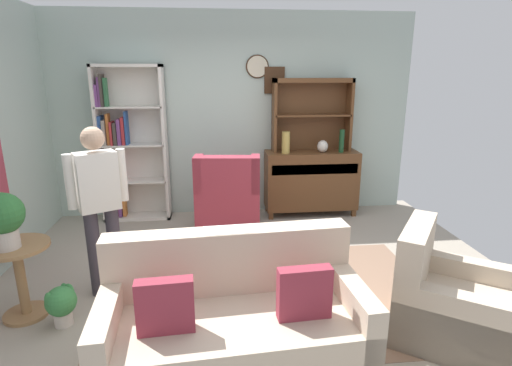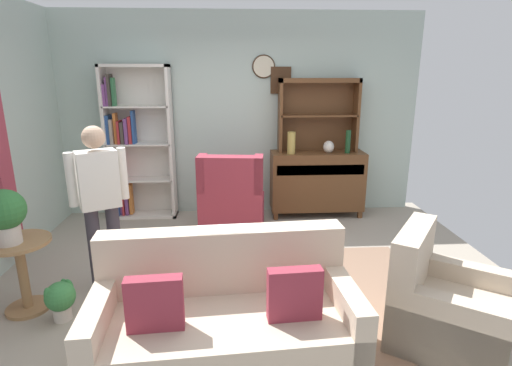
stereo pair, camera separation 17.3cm
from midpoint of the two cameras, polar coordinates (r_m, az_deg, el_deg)
name	(u,v)px [view 2 (the right image)]	position (r m, az deg, el deg)	size (l,w,h in m)	color
ground_plane	(247,281)	(4.14, -0.03, -13.71)	(5.40, 4.60, 0.02)	#9E9384
wall_back	(241,115)	(5.77, -1.20, 9.54)	(5.00, 0.09, 2.80)	#ADC1B7
area_rug	(270,295)	(3.89, 3.29, -15.59)	(3.00, 1.97, 0.01)	#846651
bookshelf	(134,146)	(5.78, -16.09, 5.07)	(0.90, 0.30, 2.10)	silver
sideboard	(317,180)	(5.80, 9.45, 0.36)	(1.30, 0.45, 0.92)	brown
sideboard_hutch	(318,105)	(5.73, 9.68, 10.84)	(1.10, 0.26, 1.00)	brown
vase_tall	(291,143)	(5.53, 5.92, 5.68)	(0.11, 0.11, 0.30)	tan
vase_round	(329,147)	(5.66, 11.10, 5.04)	(0.15, 0.15, 0.17)	beige
bottle_wine	(348,142)	(5.70, 13.75, 5.71)	(0.07, 0.07, 0.32)	#194223
couch_floral	(226,321)	(3.00, -2.59, -19.02)	(1.86, 0.97, 0.90)	beige
armchair_floral	(443,308)	(3.52, 26.31, -15.55)	(1.07, 1.06, 0.88)	beige
wingback_chair	(232,205)	(5.09, -2.40, -3.08)	(0.86, 0.88, 1.05)	maroon
plant_stand	(22,268)	(3.98, -29.15, -10.43)	(0.52, 0.52, 0.65)	#997047
potted_plant_large	(3,213)	(3.77, -31.11, -3.63)	(0.33, 0.33, 0.46)	beige
potted_plant_small	(61,298)	(3.79, -24.72, -14.57)	(0.24, 0.24, 0.34)	beige
person_reading	(100,198)	(3.88, -20.04, -1.98)	(0.50, 0.33, 1.56)	#38333D
coffee_table	(239,260)	(3.73, -1.09, -10.85)	(0.80, 0.50, 0.42)	brown
book_stack	(252,248)	(3.75, 0.76, -9.25)	(0.20, 0.14, 0.04)	gold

